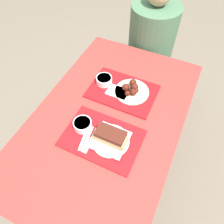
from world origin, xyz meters
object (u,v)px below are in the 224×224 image
object	(u,v)px
tray_near	(102,138)
bowl_coleslaw_near	(83,124)
wings_plate_far	(132,89)
brisket_sandwich_plate	(111,138)
tray_far	(123,91)
bowl_coleslaw_far	(104,80)
person_seated_across	(152,34)

from	to	relation	value
tray_near	bowl_coleslaw_near	xyz separation A→B (m)	(-0.13, 0.02, 0.03)
tray_near	wings_plate_far	size ratio (longest dim) A/B	1.93
wings_plate_far	brisket_sandwich_plate	bearing A→B (deg)	-85.23
brisket_sandwich_plate	wings_plate_far	world-z (taller)	brisket_sandwich_plate
tray_far	wings_plate_far	xyz separation A→B (m)	(0.05, 0.02, 0.03)
tray_far	brisket_sandwich_plate	bearing A→B (deg)	-77.15
bowl_coleslaw_far	person_seated_across	bearing A→B (deg)	80.16
bowl_coleslaw_near	brisket_sandwich_plate	xyz separation A→B (m)	(0.19, -0.02, 0.01)
tray_far	tray_near	bearing A→B (deg)	-85.17
brisket_sandwich_plate	person_seated_across	size ratio (longest dim) A/B	0.30
tray_near	bowl_coleslaw_near	distance (m)	0.14
wings_plate_far	tray_near	bearing A→B (deg)	-93.06
person_seated_across	brisket_sandwich_plate	bearing A→B (deg)	-83.83
tray_far	bowl_coleslaw_far	bearing A→B (deg)	173.82
bowl_coleslaw_far	brisket_sandwich_plate	bearing A→B (deg)	-59.23
tray_near	brisket_sandwich_plate	distance (m)	0.07
brisket_sandwich_plate	person_seated_across	xyz separation A→B (m)	(-0.12, 1.08, -0.04)
tray_near	brisket_sandwich_plate	world-z (taller)	brisket_sandwich_plate
bowl_coleslaw_near	brisket_sandwich_plate	distance (m)	0.19
tray_far	bowl_coleslaw_near	distance (m)	0.38
bowl_coleslaw_near	wings_plate_far	xyz separation A→B (m)	(0.16, 0.38, -0.01)
bowl_coleslaw_near	bowl_coleslaw_far	distance (m)	0.38
tray_near	tray_far	size ratio (longest dim) A/B	1.00
tray_near	bowl_coleslaw_far	distance (m)	0.44
bowl_coleslaw_near	bowl_coleslaw_far	bearing A→B (deg)	96.98
brisket_sandwich_plate	person_seated_across	distance (m)	1.09
brisket_sandwich_plate	wings_plate_far	xyz separation A→B (m)	(-0.03, 0.40, -0.02)
tray_near	brisket_sandwich_plate	size ratio (longest dim) A/B	2.05
tray_far	brisket_sandwich_plate	xyz separation A→B (m)	(0.09, -0.38, 0.04)
wings_plate_far	person_seated_across	bearing A→B (deg)	96.98
tray_far	wings_plate_far	distance (m)	0.06
bowl_coleslaw_far	bowl_coleslaw_near	bearing A→B (deg)	-83.02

